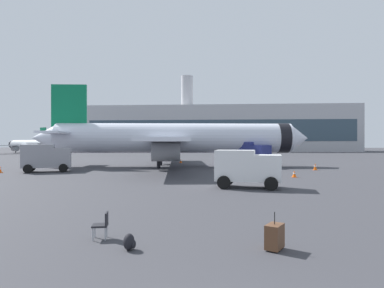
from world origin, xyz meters
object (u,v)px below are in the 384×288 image
(airplane_taxiing, at_px, (28,145))
(safety_cone_outer, at_px, (315,167))
(rolling_suitcase, at_px, (275,236))
(safety_cone_near, at_px, (181,161))
(safety_cone_far, at_px, (294,174))
(service_truck, at_px, (46,157))
(cargo_van, at_px, (247,167))
(airplane_at_gate, at_px, (173,138))
(traveller_backpack, at_px, (129,242))
(gate_chair, at_px, (102,224))
(fuel_truck, at_px, (246,153))
(safety_cone_mid, at_px, (0,169))

(airplane_taxiing, bearing_deg, safety_cone_outer, -39.26)
(rolling_suitcase, bearing_deg, safety_cone_near, 100.23)
(safety_cone_near, bearing_deg, airplane_taxiing, 139.75)
(safety_cone_far, xyz_separation_m, rolling_suitcase, (-5.18, -20.56, 0.09))
(service_truck, xyz_separation_m, safety_cone_near, (12.47, 16.78, -1.30))
(cargo_van, relative_size, safety_cone_far, 7.65)
(airplane_taxiing, relative_size, safety_cone_far, 35.65)
(airplane_at_gate, xyz_separation_m, traveller_backpack, (3.20, -33.04, -3.42))
(safety_cone_near, relative_size, safety_cone_far, 1.02)
(airplane_at_gate, height_order, gate_chair, airplane_at_gate)
(fuel_truck, bearing_deg, safety_cone_outer, -31.54)
(service_truck, bearing_deg, safety_cone_near, 53.37)
(service_truck, distance_m, safety_cone_far, 25.30)
(safety_cone_outer, bearing_deg, safety_cone_near, 143.89)
(cargo_van, relative_size, gate_chair, 5.40)
(airplane_at_gate, bearing_deg, cargo_van, -68.23)
(safety_cone_near, bearing_deg, cargo_van, -74.36)
(airplane_at_gate, relative_size, fuel_truck, 5.78)
(safety_cone_near, height_order, safety_cone_far, safety_cone_near)
(safety_cone_mid, xyz_separation_m, safety_cone_far, (29.27, -2.16, -0.06))
(fuel_truck, xyz_separation_m, rolling_suitcase, (-1.89, -33.23, -1.38))
(cargo_van, distance_m, traveller_backpack, 14.41)
(fuel_truck, distance_m, safety_cone_outer, 8.82)
(safety_cone_outer, bearing_deg, airplane_at_gate, 166.53)
(safety_cone_mid, xyz_separation_m, traveller_backpack, (19.89, -23.08, -0.13))
(safety_cone_far, bearing_deg, rolling_suitcase, -104.13)
(safety_cone_near, relative_size, safety_cone_mid, 0.85)
(safety_cone_outer, relative_size, rolling_suitcase, 0.72)
(safety_cone_far, relative_size, safety_cone_outer, 0.76)
(safety_cone_far, distance_m, rolling_suitcase, 21.20)
(gate_chair, bearing_deg, cargo_van, 65.58)
(airplane_at_gate, relative_size, service_truck, 6.78)
(safety_cone_outer, distance_m, rolling_suitcase, 30.15)
(service_truck, bearing_deg, traveller_backpack, -57.36)
(service_truck, height_order, traveller_backpack, service_truck)
(airplane_at_gate, xyz_separation_m, safety_cone_mid, (-16.69, -9.96, -3.30))
(safety_cone_mid, distance_m, rolling_suitcase, 33.12)
(traveller_backpack, bearing_deg, rolling_suitcase, 4.93)
(cargo_van, relative_size, rolling_suitcase, 4.23)
(traveller_backpack, bearing_deg, safety_cone_near, 94.40)
(safety_cone_outer, bearing_deg, service_truck, -171.02)
(rolling_suitcase, relative_size, traveller_backpack, 2.29)
(gate_chair, bearing_deg, safety_cone_far, 62.07)
(safety_cone_mid, bearing_deg, cargo_van, -21.15)
(safety_cone_mid, bearing_deg, fuel_truck, 22.03)
(airplane_at_gate, bearing_deg, safety_cone_outer, -13.47)
(fuel_truck, xyz_separation_m, safety_cone_near, (-9.26, 7.61, -1.47))
(safety_cone_far, height_order, traveller_backpack, safety_cone_far)
(rolling_suitcase, distance_m, traveller_backpack, 4.22)
(service_truck, xyz_separation_m, safety_cone_far, (25.02, -3.50, -1.31))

